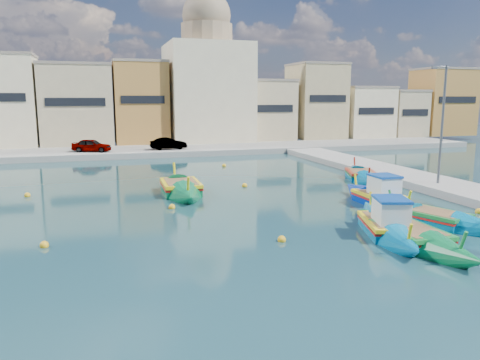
{
  "coord_description": "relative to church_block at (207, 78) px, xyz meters",
  "views": [
    {
      "loc": [
        -3.58,
        -18.93,
        5.99
      ],
      "look_at": [
        4.0,
        6.0,
        1.4
      ],
      "focal_mm": 35.0,
      "sensor_mm": 36.0,
      "label": 1
    }
  ],
  "objects": [
    {
      "name": "mooring_buoys",
      "position": [
        -7.41,
        -32.97,
        -8.33
      ],
      "size": [
        23.69,
        22.21,
        0.36
      ],
      "color": "yellow",
      "rests_on": "ground"
    },
    {
      "name": "luzzu_cyan_south",
      "position": [
        1.71,
        -40.87,
        -8.17
      ],
      "size": [
        4.15,
        7.31,
        2.22
      ],
      "color": "#006D9C",
      "rests_on": "ground"
    },
    {
      "name": "luzzu_turquoise_cabin",
      "position": [
        -1.46,
        -41.59,
        -8.08
      ],
      "size": [
        4.35,
        8.48,
        2.68
      ],
      "color": "#006BA0",
      "rests_on": "ground"
    },
    {
      "name": "parked_cars",
      "position": [
        -19.25,
        -9.5,
        -7.18
      ],
      "size": [
        29.97,
        2.75,
        1.31
      ],
      "color": "#4C1919",
      "rests_on": "north_quay"
    },
    {
      "name": "north_townhouses",
      "position": [
        -3.32,
        -0.64,
        -3.41
      ],
      "size": [
        83.2,
        7.87,
        10.19
      ],
      "color": "tan",
      "rests_on": "ground"
    },
    {
      "name": "luzzu_blue_south",
      "position": [
        -1.29,
        -43.0,
        -8.16
      ],
      "size": [
        2.03,
        8.29,
        2.38
      ],
      "color": "#0A723A",
      "rests_on": "ground"
    },
    {
      "name": "north_quay",
      "position": [
        -10.0,
        -8.0,
        -8.11
      ],
      "size": [
        80.0,
        8.0,
        0.6
      ],
      "primitive_type": "cube",
      "color": "gray",
      "rests_on": "ground"
    },
    {
      "name": "quay_street_lamp",
      "position": [
        7.44,
        -34.0,
        -4.07
      ],
      "size": [
        1.18,
        0.16,
        8.0
      ],
      "color": "#595B60",
      "rests_on": "ground"
    },
    {
      "name": "ground",
      "position": [
        -10.0,
        -40.0,
        -8.41
      ],
      "size": [
        160.0,
        160.0,
        0.0
      ],
      "primitive_type": "plane",
      "color": "#123737",
      "rests_on": "ground"
    },
    {
      "name": "luzzu_green",
      "position": [
        -8.71,
        -29.98,
        -8.12
      ],
      "size": [
        2.43,
        8.65,
        2.71
      ],
      "color": "#0A6D3E",
      "rests_on": "ground"
    },
    {
      "name": "church_block",
      "position": [
        0.0,
        0.0,
        0.0
      ],
      "size": [
        10.0,
        10.0,
        19.1
      ],
      "color": "beige",
      "rests_on": "ground"
    },
    {
      "name": "luzzu_blue_cabin",
      "position": [
        1.59,
        -36.36,
        -8.08
      ],
      "size": [
        2.0,
        7.64,
        2.69
      ],
      "color": "#002AAA",
      "rests_on": "ground"
    },
    {
      "name": "luzzu_cyan_mid",
      "position": [
        5.0,
        -28.75,
        -8.16
      ],
      "size": [
        4.47,
        7.98,
        2.31
      ],
      "color": "#006597",
      "rests_on": "ground"
    }
  ]
}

